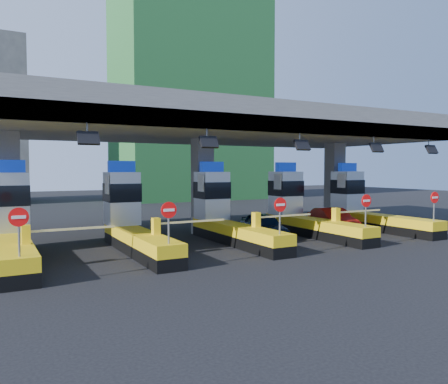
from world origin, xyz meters
name	(u,v)px	position (x,y,z in m)	size (l,w,h in m)	color
ground	(227,242)	(0.00, 0.00, 0.00)	(120.00, 120.00, 0.00)	black
toll_canopy	(203,127)	(0.00, 2.87, 6.13)	(28.00, 12.09, 7.00)	slate
toll_lane_far_left	(12,226)	(-10.00, 0.28, 1.40)	(4.43, 8.00, 4.16)	black
toll_lane_left	(131,220)	(-5.00, 0.28, 1.40)	(4.43, 8.00, 4.16)	black
toll_lane_center	(225,214)	(0.00, 0.28, 1.40)	(4.43, 8.00, 4.16)	black
toll_lane_right	(301,210)	(5.00, 0.28, 1.40)	(4.43, 8.00, 4.16)	black
toll_lane_far_right	(364,206)	(10.00, 0.28, 1.40)	(4.43, 8.00, 4.16)	black
bg_building_scaffold	(189,89)	(12.00, 32.00, 14.00)	(18.00, 12.00, 28.00)	#1E5926
van	(264,226)	(2.15, -0.13, 0.70)	(1.65, 4.09, 1.39)	black
red_car	(333,220)	(7.15, 0.01, 0.71)	(1.51, 4.33, 1.43)	maroon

